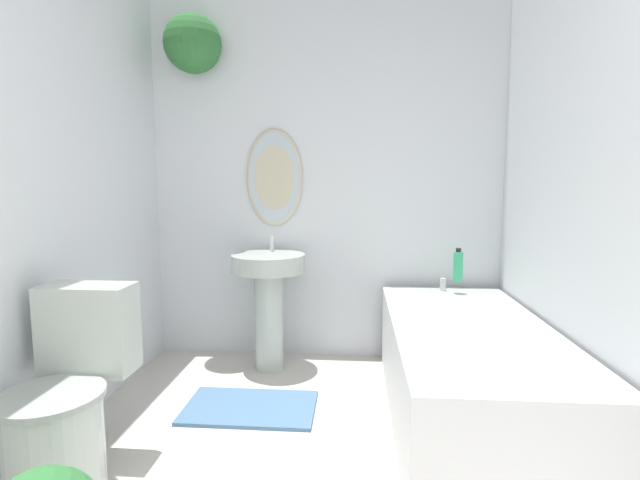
# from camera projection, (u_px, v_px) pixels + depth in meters

# --- Properties ---
(wall_back) EXTENTS (2.41, 0.36, 2.40)m
(wall_back) POSITION_uv_depth(u_px,v_px,m) (309.00, 164.00, 3.06)
(wall_back) COLOR silver
(wall_back) RESTS_ON ground_plane
(toilet) EXTENTS (0.37, 0.54, 0.76)m
(toilet) POSITION_uv_depth(u_px,v_px,m) (67.00, 404.00, 1.78)
(toilet) COLOR #B2BCB2
(toilet) RESTS_ON ground_plane
(pedestal_sink) EXTENTS (0.46, 0.46, 0.84)m
(pedestal_sink) POSITION_uv_depth(u_px,v_px,m) (269.00, 290.00, 2.89)
(pedestal_sink) COLOR #B2BCB2
(pedestal_sink) RESTS_ON ground_plane
(bathtub) EXTENTS (0.74, 1.61, 0.58)m
(bathtub) POSITION_uv_depth(u_px,v_px,m) (468.00, 371.00, 2.26)
(bathtub) COLOR silver
(bathtub) RESTS_ON ground_plane
(shampoo_bottle) EXTENTS (0.06, 0.06, 0.20)m
(shampoo_bottle) POSITION_uv_depth(u_px,v_px,m) (458.00, 266.00, 2.83)
(shampoo_bottle) COLOR #38B275
(shampoo_bottle) RESTS_ON bathtub
(bath_mat) EXTENTS (0.67, 0.41, 0.02)m
(bath_mat) POSITION_uv_depth(u_px,v_px,m) (250.00, 408.00, 2.41)
(bath_mat) COLOR #4C7093
(bath_mat) RESTS_ON ground_plane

